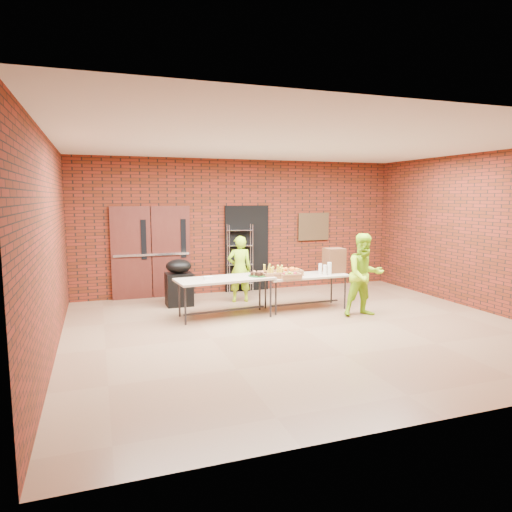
{
  "coord_description": "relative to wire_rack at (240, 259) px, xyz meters",
  "views": [
    {
      "loc": [
        -3.35,
        -7.09,
        2.31
      ],
      "look_at": [
        -0.38,
        1.4,
        1.14
      ],
      "focal_mm": 32.0,
      "sensor_mm": 36.0,
      "label": 1
    }
  ],
  "objects": [
    {
      "name": "cup_stack_mid",
      "position": [
        1.25,
        -2.17,
        0.02
      ],
      "size": [
        0.09,
        0.09,
        0.26
      ],
      "primitive_type": "cylinder",
      "color": "white",
      "rests_on": "table_right"
    },
    {
      "name": "cup_stack_front",
      "position": [
        1.14,
        -2.18,
        -0.01
      ],
      "size": [
        0.07,
        0.07,
        0.21
      ],
      "primitive_type": "cylinder",
      "color": "white",
      "rests_on": "table_right"
    },
    {
      "name": "wire_rack",
      "position": [
        0.0,
        0.0,
        0.0
      ],
      "size": [
        0.63,
        0.32,
        1.65
      ],
      "primitive_type": null,
      "rotation": [
        0.0,
        0.0,
        -0.21
      ],
      "color": "silver",
      "rests_on": "room"
    },
    {
      "name": "covered_grill",
      "position": [
        -1.63,
        -0.87,
        -0.33
      ],
      "size": [
        0.56,
        0.47,
        1.0
      ],
      "rotation": [
        0.0,
        0.0,
        0.01
      ],
      "color": "black",
      "rests_on": "room"
    },
    {
      "name": "muffin_tray",
      "position": [
        -0.27,
        -2.1,
        -0.02
      ],
      "size": [
        0.4,
        0.4,
        0.1
      ],
      "color": "#154F1A",
      "rests_on": "table_left"
    },
    {
      "name": "cup_stack_back",
      "position": [
        1.12,
        -2.01,
        -0.01
      ],
      "size": [
        0.07,
        0.07,
        0.22
      ],
      "primitive_type": "cylinder",
      "color": "white",
      "rests_on": "table_right"
    },
    {
      "name": "bronze_plaque",
      "position": [
        2.02,
        0.13,
        0.72
      ],
      "size": [
        0.85,
        0.04,
        0.7
      ],
      "primitive_type": "cube",
      "color": "#45321B",
      "rests_on": "room"
    },
    {
      "name": "napkin_box",
      "position": [
        -1.29,
        -2.13,
        -0.03
      ],
      "size": [
        0.17,
        0.11,
        0.06
      ],
      "primitive_type": "cube",
      "color": "white",
      "rests_on": "table_left"
    },
    {
      "name": "double_doors",
      "position": [
        -2.08,
        0.12,
        0.23
      ],
      "size": [
        1.78,
        0.12,
        2.1
      ],
      "color": "#481C14",
      "rests_on": "room"
    },
    {
      "name": "volunteer_man",
      "position": [
        1.62,
        -2.9,
        -0.02
      ],
      "size": [
        0.83,
        0.67,
        1.61
      ],
      "primitive_type": "imported",
      "rotation": [
        0.0,
        0.0,
        -0.08
      ],
      "color": "#9BD918",
      "rests_on": "room"
    },
    {
      "name": "basket_bananas",
      "position": [
        0.04,
        -2.09,
        -0.05
      ],
      "size": [
        0.49,
        0.38,
        0.15
      ],
      "color": "#9A663E",
      "rests_on": "table_right"
    },
    {
      "name": "table_right",
      "position": [
        0.78,
        -2.01,
        -0.17
      ],
      "size": [
        1.75,
        0.77,
        0.71
      ],
      "rotation": [
        0.0,
        0.0,
        0.03
      ],
      "color": "tan",
      "rests_on": "room"
    },
    {
      "name": "volunteer_woman",
      "position": [
        -0.31,
        -0.95,
        -0.09
      ],
      "size": [
        0.58,
        0.42,
        1.47
      ],
      "primitive_type": "imported",
      "rotation": [
        0.0,
        0.0,
        3.01
      ],
      "color": "#9BD918",
      "rests_on": "room"
    },
    {
      "name": "basket_oranges",
      "position": [
        0.46,
        -1.93,
        -0.05
      ],
      "size": [
        0.47,
        0.36,
        0.15
      ],
      "color": "#9A663E",
      "rests_on": "table_right"
    },
    {
      "name": "room",
      "position": [
        0.12,
        -3.32,
        0.77
      ],
      "size": [
        8.08,
        7.08,
        3.28
      ],
      "color": "#8B684B",
      "rests_on": "ground"
    },
    {
      "name": "dark_doorway",
      "position": [
        0.22,
        0.14,
        0.22
      ],
      "size": [
        1.1,
        0.06,
        2.1
      ],
      "primitive_type": "cube",
      "color": "black",
      "rests_on": "room"
    },
    {
      "name": "coffee_dispenser",
      "position": [
        1.49,
        -1.92,
        0.14
      ],
      "size": [
        0.39,
        0.35,
        0.52
      ],
      "primitive_type": "cube",
      "color": "#502C1B",
      "rests_on": "table_right"
    },
    {
      "name": "table_left",
      "position": [
        -0.96,
        -2.09,
        -0.13
      ],
      "size": [
        1.92,
        0.95,
        0.76
      ],
      "rotation": [
        0.0,
        0.0,
        0.1
      ],
      "color": "tan",
      "rests_on": "room"
    },
    {
      "name": "basket_apples",
      "position": [
        0.33,
        -2.25,
        -0.06
      ],
      "size": [
        0.41,
        0.32,
        0.13
      ],
      "color": "#9A663E",
      "rests_on": "table_right"
    }
  ]
}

